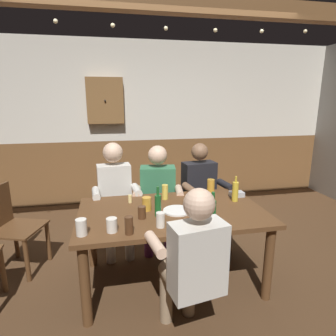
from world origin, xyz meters
TOP-DOWN VIEW (x-y plane):
  - ground_plane at (0.00, 0.00)m, footprint 7.82×7.82m
  - back_wall_upper at (0.00, 2.51)m, footprint 6.52×0.12m
  - back_wall_wainscot at (0.00, 2.51)m, footprint 6.52×0.12m
  - ceiling_beam at (0.00, 0.45)m, footprint 5.87×0.14m
  - dining_table at (0.00, 0.13)m, footprint 1.68×0.99m
  - person_0 at (-0.50, 0.84)m, footprint 0.53×0.52m
  - person_1 at (-0.01, 0.85)m, footprint 0.58×0.58m
  - person_2 at (0.52, 0.84)m, footprint 0.56×0.55m
  - person_3 at (-0.01, -0.59)m, footprint 0.54×0.55m
  - chair_empty_near_left at (-1.55, 0.65)m, footprint 0.56×0.56m
  - table_candle at (-0.36, 0.39)m, footprint 0.04×0.04m
  - condiment_caddy at (0.74, 0.36)m, footprint 0.14×0.10m
  - plate_0 at (0.04, 0.09)m, footprint 0.26×0.26m
  - bottle_0 at (0.24, -0.26)m, footprint 0.06×0.06m
  - bottle_1 at (0.66, 0.24)m, footprint 0.06×0.06m
  - bottle_2 at (-0.15, 0.02)m, footprint 0.06×0.06m
  - pint_glass_0 at (-0.22, 0.17)m, footprint 0.08×0.08m
  - pint_glass_1 at (-0.16, -0.19)m, footprint 0.07×0.07m
  - pint_glass_2 at (-0.76, -0.21)m, footprint 0.08×0.08m
  - pint_glass_3 at (-0.29, 0.00)m, footprint 0.07×0.07m
  - pint_glass_4 at (-0.01, 0.43)m, footprint 0.06×0.06m
  - pint_glass_5 at (-0.41, -0.27)m, footprint 0.06×0.06m
  - pint_glass_6 at (0.52, 0.54)m, footprint 0.08×0.08m
  - pint_glass_7 at (-0.54, -0.20)m, footprint 0.08×0.08m
  - wall_dart_cabinet at (-0.58, 2.38)m, footprint 0.56×0.15m
  - string_lights at (0.00, 0.40)m, footprint 4.60×0.04m

SIDE VIEW (x-z plane):
  - ground_plane at x=0.00m, z-range 0.00..0.00m
  - chair_empty_near_left at x=-1.55m, z-range 0.04..0.92m
  - back_wall_wainscot at x=0.00m, z-range 0.00..1.04m
  - dining_table at x=0.00m, z-range 0.27..1.00m
  - person_3 at x=-0.01m, z-range 0.06..1.25m
  - person_2 at x=0.52m, z-range 0.06..1.27m
  - person_1 at x=-0.01m, z-range 0.07..1.27m
  - person_0 at x=-0.50m, z-range 0.06..1.31m
  - plate_0 at x=0.04m, z-range 0.73..0.74m
  - condiment_caddy at x=0.74m, z-range 0.73..0.78m
  - table_candle at x=-0.36m, z-range 0.73..0.81m
  - pint_glass_3 at x=-0.29m, z-range 0.73..0.84m
  - pint_glass_7 at x=-0.54m, z-range 0.73..0.84m
  - pint_glass_1 at x=-0.16m, z-range 0.73..0.85m
  - pint_glass_0 at x=-0.22m, z-range 0.73..0.85m
  - pint_glass_2 at x=-0.76m, z-range 0.73..0.86m
  - pint_glass_5 at x=-0.41m, z-range 0.73..0.87m
  - pint_glass_6 at x=0.52m, z-range 0.73..0.87m
  - pint_glass_4 at x=-0.01m, z-range 0.73..0.88m
  - bottle_1 at x=0.66m, z-range 0.70..0.96m
  - bottle_2 at x=-0.15m, z-range 0.70..0.97m
  - bottle_0 at x=0.24m, z-range 0.70..0.99m
  - wall_dart_cabinet at x=-0.58m, z-range 1.33..2.03m
  - back_wall_upper at x=0.00m, z-range 1.04..2.61m
  - string_lights at x=0.00m, z-range 2.29..2.42m
  - ceiling_beam at x=0.00m, z-range 2.45..2.61m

